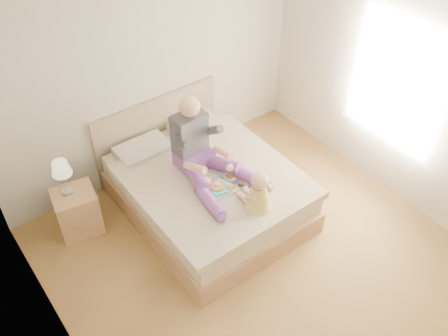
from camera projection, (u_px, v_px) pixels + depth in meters
room at (279, 152)px, 4.36m from camera, size 4.02×4.22×2.71m
bed at (204, 187)px, 5.76m from camera, size 1.70×2.18×1.00m
nightstand at (78, 211)px, 5.52m from camera, size 0.51×0.47×0.55m
lamp at (61, 170)px, 5.14m from camera, size 0.21×0.21×0.43m
adult at (201, 152)px, 5.36m from camera, size 0.77×1.10×0.91m
tray at (224, 183)px, 5.34m from camera, size 0.46×0.37×0.12m
baby at (258, 193)px, 5.00m from camera, size 0.29×0.40×0.45m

